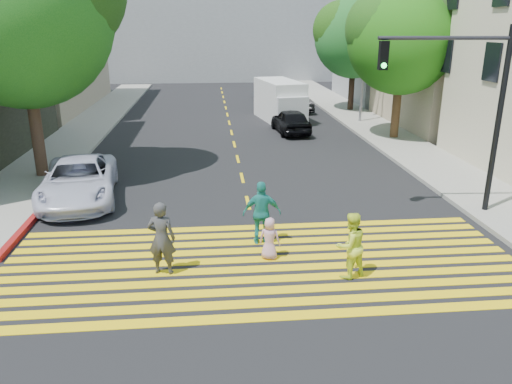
{
  "coord_description": "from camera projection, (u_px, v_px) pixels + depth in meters",
  "views": [
    {
      "loc": [
        -1.26,
        -10.34,
        5.91
      ],
      "look_at": [
        0.0,
        3.0,
        1.4
      ],
      "focal_mm": 35.0,
      "sensor_mm": 36.0,
      "label": 1
    }
  ],
  "objects": [
    {
      "name": "sidewalk_right",
      "position": [
        393.0,
        140.0,
        26.64
      ],
      "size": [
        3.0,
        60.0,
        0.15
      ],
      "primitive_type": "cube",
      "color": "gray",
      "rests_on": "ground"
    },
    {
      "name": "white_van",
      "position": [
        281.0,
        102.0,
        31.87
      ],
      "size": [
        2.86,
        5.63,
        2.53
      ],
      "rotation": [
        0.0,
        0.0,
        0.17
      ],
      "color": "white",
      "rests_on": "ground"
    },
    {
      "name": "crosswalk",
      "position": [
        262.0,
        264.0,
        12.95
      ],
      "size": [
        13.4,
        5.3,
        0.01
      ],
      "color": "yellow",
      "rests_on": "ground"
    },
    {
      "name": "backdrop_block",
      "position": [
        218.0,
        24.0,
        55.13
      ],
      "size": [
        30.0,
        8.0,
        12.0
      ],
      "primitive_type": "cube",
      "color": "gray",
      "rests_on": "ground"
    },
    {
      "name": "silver_car",
      "position": [
        266.0,
        93.0,
        40.97
      ],
      "size": [
        1.94,
        4.23,
        1.2
      ],
      "primitive_type": "imported",
      "rotation": [
        0.0,
        0.0,
        3.2
      ],
      "color": "#A2ABB7",
      "rests_on": "ground"
    },
    {
      "name": "dark_car_near",
      "position": [
        291.0,
        121.0,
        28.38
      ],
      "size": [
        1.99,
        4.21,
        1.39
      ],
      "primitive_type": "imported",
      "rotation": [
        0.0,
        0.0,
        3.23
      ],
      "color": "black",
      "rests_on": "ground"
    },
    {
      "name": "traffic_signal",
      "position": [
        467.0,
        96.0,
        15.16
      ],
      "size": [
        4.04,
        0.47,
        5.93
      ],
      "rotation": [
        0.0,
        0.0,
        -0.06
      ],
      "color": "black",
      "rests_on": "ground"
    },
    {
      "name": "sidewalk_left",
      "position": [
        95.0,
        121.0,
        31.72
      ],
      "size": [
        3.0,
        40.0,
        0.15
      ],
      "primitive_type": "cube",
      "color": "gray",
      "rests_on": "ground"
    },
    {
      "name": "ground",
      "position": [
        268.0,
        289.0,
        11.75
      ],
      "size": [
        120.0,
        120.0,
        0.0
      ],
      "primitive_type": "plane",
      "color": "black"
    },
    {
      "name": "pedestrian_man",
      "position": [
        162.0,
        238.0,
        12.19
      ],
      "size": [
        0.76,
        0.58,
        1.89
      ],
      "primitive_type": "imported",
      "rotation": [
        0.0,
        0.0,
        2.94
      ],
      "color": "#39383A",
      "rests_on": "ground"
    },
    {
      "name": "pedestrian_extra",
      "position": [
        262.0,
        213.0,
        13.91
      ],
      "size": [
        1.08,
        0.48,
        1.82
      ],
      "primitive_type": "imported",
      "rotation": [
        0.0,
        0.0,
        3.11
      ],
      "color": "teal",
      "rests_on": "ground"
    },
    {
      "name": "tree_right_far",
      "position": [
        356.0,
        33.0,
        34.05
      ],
      "size": [
        6.78,
        6.46,
        7.91
      ],
      "rotation": [
        0.0,
        0.0,
        -0.21
      ],
      "color": "black",
      "rests_on": "ground"
    },
    {
      "name": "street_lamp",
      "position": [
        362.0,
        43.0,
        29.88
      ],
      "size": [
        1.92,
        0.26,
        8.48
      ],
      "rotation": [
        0.0,
        0.0,
        -0.04
      ],
      "color": "gray",
      "rests_on": "ground"
    },
    {
      "name": "dark_car_parked",
      "position": [
        295.0,
        101.0,
        35.63
      ],
      "size": [
        2.16,
        4.53,
        1.43
      ],
      "primitive_type": "imported",
      "rotation": [
        0.0,
        0.0,
        0.15
      ],
      "color": "black",
      "rests_on": "ground"
    },
    {
      "name": "tree_left",
      "position": [
        22.0,
        6.0,
        18.17
      ],
      "size": [
        7.49,
        6.84,
        9.74
      ],
      "rotation": [
        0.0,
        0.0,
        -0.01
      ],
      "color": "#44261A",
      "rests_on": "ground"
    },
    {
      "name": "pedestrian_child",
      "position": [
        270.0,
        239.0,
        13.09
      ],
      "size": [
        0.66,
        0.55,
        1.15
      ],
      "primitive_type": "imported",
      "rotation": [
        0.0,
        0.0,
        2.77
      ],
      "color": "#C993AD",
      "rests_on": "ground"
    },
    {
      "name": "building_right_tan",
      "position": [
        483.0,
        41.0,
        29.42
      ],
      "size": [
        10.0,
        10.0,
        10.0
      ],
      "primitive_type": "cube",
      "color": "tan",
      "rests_on": "ground"
    },
    {
      "name": "white_sedan",
      "position": [
        79.0,
        180.0,
        17.44
      ],
      "size": [
        3.11,
        5.55,
        1.47
      ],
      "primitive_type": "imported",
      "rotation": [
        0.0,
        0.0,
        0.13
      ],
      "color": "silver",
      "rests_on": "ground"
    },
    {
      "name": "pedestrian_woman",
      "position": [
        350.0,
        245.0,
        12.05
      ],
      "size": [
        0.98,
        0.88,
        1.67
      ],
      "primitive_type": "imported",
      "rotation": [
        0.0,
        0.0,
        3.5
      ],
      "color": "#DDF338",
      "rests_on": "ground"
    },
    {
      "name": "tree_right_near",
      "position": [
        404.0,
        33.0,
        25.27
      ],
      "size": [
        7.14,
        6.84,
        8.11
      ],
      "rotation": [
        0.0,
        0.0,
        -0.27
      ],
      "color": "#3D2416",
      "rests_on": "ground"
    },
    {
      "name": "building_right_grey",
      "position": [
        411.0,
        37.0,
        39.8
      ],
      "size": [
        10.0,
        10.0,
        10.0
      ],
      "primitive_type": "cube",
      "color": "gray",
      "rests_on": "ground"
    },
    {
      "name": "curb_red",
      "position": [
        44.0,
        207.0,
        16.77
      ],
      "size": [
        0.2,
        8.0,
        0.16
      ],
      "primitive_type": "cube",
      "color": "maroon",
      "rests_on": "ground"
    },
    {
      "name": "lane_line",
      "position": [
        228.0,
        119.0,
        32.98
      ],
      "size": [
        0.12,
        34.4,
        0.01
      ],
      "color": "yellow",
      "rests_on": "ground"
    }
  ]
}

